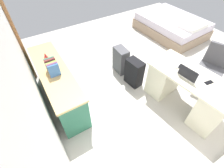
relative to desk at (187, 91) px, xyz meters
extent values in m
plane|color=beige|center=(1.08, -0.26, -0.39)|extent=(6.07, 6.07, 0.00)
cube|color=white|center=(1.08, 2.28, 0.94)|extent=(4.31, 0.10, 2.67)
cube|color=#936038|center=(2.68, 2.20, 0.63)|extent=(0.88, 0.05, 2.04)
cube|color=beige|center=(0.00, 0.00, 0.34)|extent=(1.51, 0.83, 0.04)
cube|color=beige|center=(-0.49, -0.06, -0.03)|extent=(0.47, 0.64, 0.71)
cube|color=beige|center=(0.49, 0.06, -0.03)|extent=(0.47, 0.64, 0.71)
cylinder|color=black|center=(0.09, -0.73, -0.37)|extent=(0.52, 0.52, 0.04)
cylinder|color=black|center=(0.09, -0.73, -0.18)|extent=(0.06, 0.06, 0.42)
cube|color=#4C4C51|center=(0.09, -0.73, 0.07)|extent=(0.59, 0.59, 0.08)
cube|color=#4C4C51|center=(0.16, -0.91, 0.33)|extent=(0.43, 0.21, 0.44)
cube|color=#28664C|center=(1.34, 1.90, -0.03)|extent=(1.76, 0.44, 0.72)
cube|color=tan|center=(1.34, 1.90, 0.34)|extent=(1.80, 0.48, 0.04)
cube|color=#225641|center=(0.94, 1.67, -0.19)|extent=(0.67, 0.01, 0.25)
cube|color=#225641|center=(1.74, 1.67, -0.19)|extent=(0.67, 0.01, 0.25)
cube|color=gray|center=(2.10, -1.82, -0.25)|extent=(1.97, 1.49, 0.28)
cube|color=silver|center=(2.10, -1.82, -0.01)|extent=(1.90, 1.43, 0.20)
cube|color=white|center=(1.43, -1.85, 0.14)|extent=(0.51, 0.70, 0.10)
cube|color=black|center=(0.95, 0.44, -0.10)|extent=(0.38, 0.26, 0.59)
cube|color=#4C4C51|center=(1.44, 0.44, -0.10)|extent=(0.37, 0.23, 0.59)
cube|color=silver|center=(0.05, 0.06, 0.37)|extent=(0.33, 0.26, 0.02)
cube|color=black|center=(0.03, 0.16, 0.47)|extent=(0.31, 0.05, 0.19)
ellipsoid|color=white|center=(0.30, 0.09, 0.37)|extent=(0.07, 0.11, 0.03)
cube|color=black|center=(-0.22, -0.08, 0.36)|extent=(0.09, 0.14, 0.01)
cube|color=black|center=(0.28, 0.00, 0.36)|extent=(0.10, 0.15, 0.01)
cube|color=#4173BA|center=(1.17, 1.90, 0.48)|extent=(0.02, 0.17, 0.22)
cube|color=#734068|center=(1.21, 1.90, 0.48)|extent=(0.04, 0.17, 0.23)
cube|color=olive|center=(1.25, 1.90, 0.48)|extent=(0.04, 0.17, 0.22)
cube|color=#59A189|center=(1.29, 1.90, 0.46)|extent=(0.03, 0.17, 0.20)
cube|color=brown|center=(1.33, 1.90, 0.48)|extent=(0.03, 0.17, 0.23)
cube|color=#3A6853|center=(1.37, 1.90, 0.48)|extent=(0.03, 0.17, 0.23)
cone|color=red|center=(1.72, 1.90, 0.42)|extent=(0.08, 0.08, 0.11)
camera|label=1|loc=(-0.93, 2.13, 2.18)|focal=26.11mm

